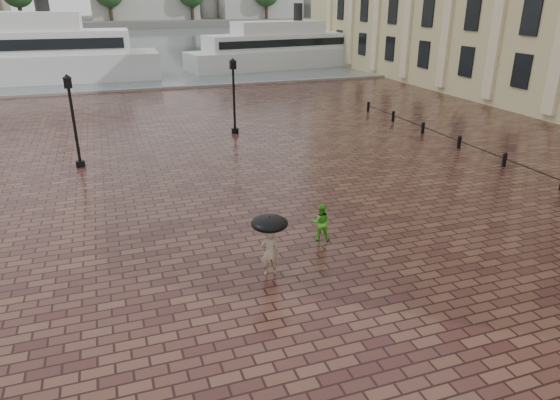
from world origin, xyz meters
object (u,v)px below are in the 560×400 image
street_lamps (95,100)px  child_pedestrian (321,222)px  ferry_far (278,49)px  adult_pedestrian (270,252)px  ferry_near (14,54)px

street_lamps → child_pedestrian: size_ratio=11.58×
street_lamps → ferry_far: bearing=53.0°
street_lamps → adult_pedestrian: size_ratio=10.26×
adult_pedestrian → child_pedestrian: bearing=-137.0°
street_lamps → adult_pedestrian: street_lamps is taller
ferry_far → ferry_near: bearing=175.8°
adult_pedestrian → child_pedestrian: (2.40, 1.66, -0.09)m
street_lamps → child_pedestrian: 18.28m
street_lamps → child_pedestrian: street_lamps is taller
adult_pedestrian → child_pedestrian: adult_pedestrian is taller
adult_pedestrian → ferry_near: (-12.08, 44.22, 1.98)m
child_pedestrian → adult_pedestrian: bearing=55.5°
child_pedestrian → ferry_near: 45.01m
adult_pedestrian → ferry_far: ferry_far is taller
street_lamps → ferry_near: ferry_near is taller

